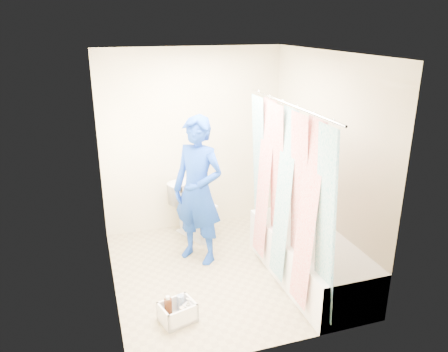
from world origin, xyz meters
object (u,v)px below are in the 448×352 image
object	(u,v)px
plumber	(198,191)
bathtub	(309,257)
toilet	(195,211)
cleaning_caddy	(179,312)

from	to	relation	value
plumber	bathtub	bearing A→B (deg)	10.42
toilet	cleaning_caddy	bearing A→B (deg)	-133.31
bathtub	toilet	world-z (taller)	toilet
toilet	plumber	world-z (taller)	plumber
bathtub	plumber	distance (m)	1.43
bathtub	cleaning_caddy	distance (m)	1.55
plumber	cleaning_caddy	xyz separation A→B (m)	(-0.49, -1.06, -0.78)
bathtub	toilet	distance (m)	1.66
toilet	plumber	size ratio (longest dim) A/B	0.41
cleaning_caddy	toilet	bearing A→B (deg)	54.50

